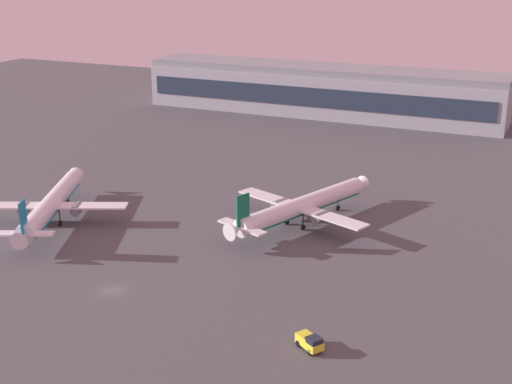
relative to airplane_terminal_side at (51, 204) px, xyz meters
The scene contains 5 objects.
ground_plane 35.75m from the airplane_terminal_side, 34.95° to the right, with size 416.00×416.00×0.00m, color #4C4C51.
terminal_building 122.74m from the airplane_terminal_side, 83.09° to the left, with size 123.11×22.40×16.40m.
airplane_terminal_side is the anchor object (origin of this frame).
airplane_far_stand 50.56m from the airplane_terminal_side, 22.96° to the left, with size 30.81×39.11×10.40m.
baggage_tractor 68.76m from the airplane_terminal_side, 20.26° to the right, with size 4.54×3.88×2.25m.
Camera 1 is at (63.08, -82.19, 50.89)m, focal length 48.59 mm.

